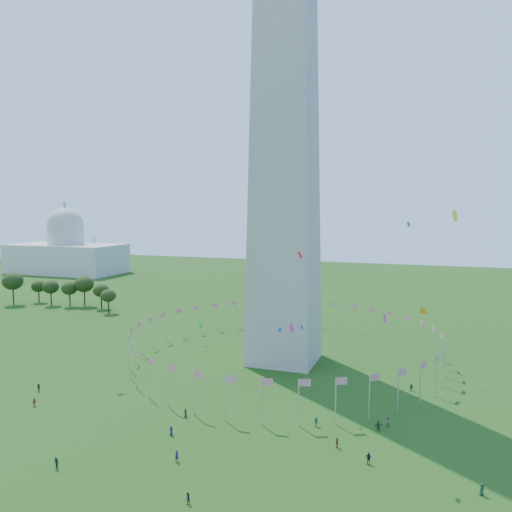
% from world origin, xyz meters
% --- Properties ---
extents(ground, '(600.00, 600.00, 0.00)m').
position_xyz_m(ground, '(0.00, 0.00, 0.00)').
color(ground, '#19410F').
rests_on(ground, ground).
extents(washington_monument, '(16.80, 16.80, 169.00)m').
position_xyz_m(washington_monument, '(0.00, 50.00, 84.50)').
color(washington_monument, '#B7B1A3').
rests_on(washington_monument, ground).
extents(flag_ring, '(80.24, 80.24, 9.00)m').
position_xyz_m(flag_ring, '(-0.00, 50.00, 4.50)').
color(flag_ring, silver).
rests_on(flag_ring, ground).
extents(capitol_building, '(70.00, 35.00, 46.00)m').
position_xyz_m(capitol_building, '(-180.00, 180.00, 23.00)').
color(capitol_building, beige).
rests_on(capitol_building, ground).
extents(crowd, '(99.76, 55.43, 1.94)m').
position_xyz_m(crowd, '(10.57, 6.94, 0.89)').
color(crowd, '#183C24').
rests_on(crowd, ground).
extents(kites_aloft, '(99.18, 72.84, 35.95)m').
position_xyz_m(kites_aloft, '(11.23, 28.32, 20.61)').
color(kites_aloft, orange).
rests_on(kites_aloft, ground).
extents(tree_line_west, '(55.56, 15.64, 13.20)m').
position_xyz_m(tree_line_west, '(-108.69, 90.77, 5.61)').
color(tree_line_west, '#2C4316').
rests_on(tree_line_west, ground).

